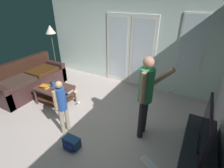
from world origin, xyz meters
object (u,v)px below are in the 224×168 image
leather_couch (30,81)px  person_child (62,103)px  laptop_closed (60,90)px  book_stack (45,86)px  tv_remote_black (53,83)px  flat_screen_tv (206,129)px  cup_near_edge (53,84)px  loose_keyboard (151,166)px  tv_stand (197,155)px  floor_lamp (51,32)px  coffee_table (55,92)px  person_adult (146,92)px  backpack (71,143)px

leather_couch → person_child: 2.29m
person_child → laptop_closed: size_ratio=3.82×
leather_couch → laptop_closed: bearing=-7.7°
book_stack → tv_remote_black: bearing=90.7°
flat_screen_tv → cup_near_edge: bearing=175.7°
loose_keyboard → tv_stand: bearing=33.3°
tv_stand → floor_lamp: size_ratio=0.95×
coffee_table → person_child: person_child is taller
floor_lamp → cup_near_edge: floor_lamp is taller
book_stack → leather_couch: bearing=164.2°
tv_stand → tv_remote_black: 3.64m
cup_near_edge → tv_remote_black: size_ratio=0.61×
person_child → tv_stand: bearing=10.6°
tv_stand → person_adult: person_adult is taller
floor_lamp → backpack: floor_lamp is taller
tv_stand → book_stack: size_ratio=6.95×
leather_couch → loose_keyboard: 4.02m
flat_screen_tv → person_adult: size_ratio=0.67×
person_adult → cup_near_edge: person_adult is taller
coffee_table → laptop_closed: bearing=-9.9°
tv_stand → flat_screen_tv: bearing=114.8°
person_child → laptop_closed: person_child is taller
person_child → floor_lamp: 3.30m
tv_remote_black → backpack: bearing=-48.8°
coffee_table → tv_stand: 3.43m
tv_stand → tv_remote_black: tv_remote_black is taller
leather_couch → cup_near_edge: (1.09, -0.10, 0.22)m
laptop_closed → person_adult: bearing=5.8°
book_stack → backpack: bearing=-28.6°
floor_lamp → cup_near_edge: (1.38, -1.43, -0.93)m
tv_stand → person_adult: size_ratio=0.95×
person_adult → book_stack: bearing=-176.9°
person_child → coffee_table: bearing=144.7°
flat_screen_tv → floor_lamp: (-4.85, 1.69, 0.68)m
coffee_table → laptop_closed: laptop_closed is taller
backpack → person_child: bearing=144.1°
flat_screen_tv → book_stack: flat_screen_tv is taller
floor_lamp → loose_keyboard: bearing=-26.5°
leather_couch → tv_remote_black: 0.97m
laptop_closed → book_stack: book_stack is taller
tv_remote_black → person_child: bearing=-48.8°
tv_stand → person_child: bearing=-169.4°
person_child → leather_couch: bearing=158.6°
tv_stand → tv_remote_black: size_ratio=9.43×
coffee_table → loose_keyboard: 2.89m
laptop_closed → flat_screen_tv: bearing=1.2°
tv_stand → laptop_closed: laptop_closed is taller
person_child → tv_remote_black: 1.44m
backpack → loose_keyboard: bearing=12.6°
book_stack → tv_stand: bearing=-1.5°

